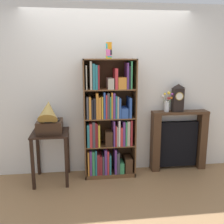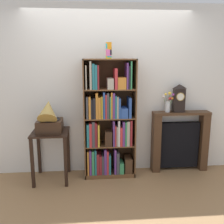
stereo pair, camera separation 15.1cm
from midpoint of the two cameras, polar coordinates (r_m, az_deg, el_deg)
ground_plane at (r=4.07m, az=-1.42°, el=-14.53°), size 7.39×6.40×0.02m
wall_back at (r=4.02m, az=-0.12°, el=4.76°), size 4.39×0.08×2.60m
bookshelf at (r=3.89m, az=-1.91°, el=-2.98°), size 0.77×0.34×1.79m
cup_stack at (r=3.72m, az=-1.90°, el=13.53°), size 0.09×0.09×0.23m
side_table_left at (r=3.90m, az=-14.56°, el=-7.05°), size 0.52×0.54×0.75m
gramophone at (r=3.74m, az=-14.99°, el=-1.41°), size 0.36×0.47×0.54m
fireplace_mantel at (r=4.33m, az=13.57°, el=-6.18°), size 0.90×0.20×0.98m
mantel_clock at (r=4.13m, az=13.45°, el=3.11°), size 0.17×0.13×0.43m
flower_vase at (r=4.08m, az=11.13°, el=2.02°), size 0.18×0.15×0.33m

